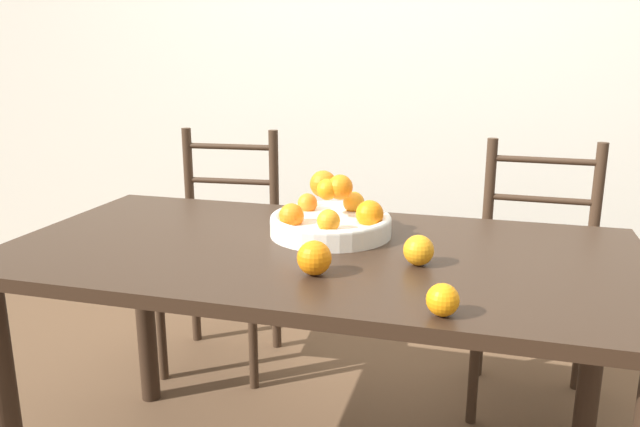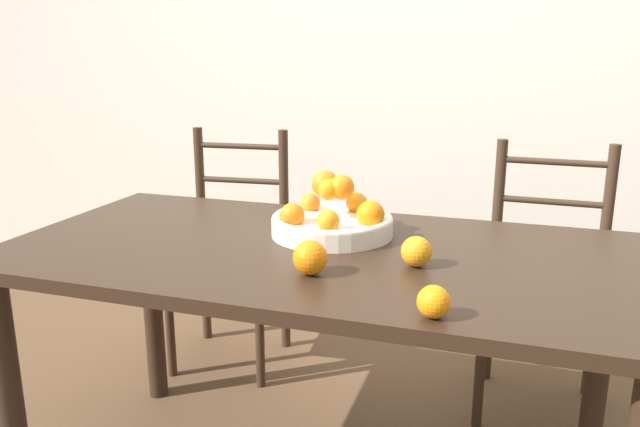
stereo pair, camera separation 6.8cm
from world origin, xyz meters
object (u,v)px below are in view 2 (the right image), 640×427
chair_left (232,255)px  chair_right (545,288)px  orange_loose_0 (434,302)px  orange_loose_1 (416,252)px  fruit_bowl (332,219)px  orange_loose_2 (310,258)px

chair_left → chair_right: 1.24m
orange_loose_0 → chair_left: bearing=132.0°
orange_loose_1 → chair_left: size_ratio=0.08×
orange_loose_0 → orange_loose_1: (-0.08, 0.29, 0.00)m
fruit_bowl → orange_loose_1: 0.34m
chair_right → orange_loose_1: bearing=-111.8°
orange_loose_0 → orange_loose_1: size_ratio=0.88×
orange_loose_2 → chair_right: chair_right is taller
orange_loose_1 → orange_loose_2: bearing=-149.3°
orange_loose_2 → orange_loose_0: bearing=-26.8°
chair_left → orange_loose_1: bearing=-46.8°
orange_loose_1 → chair_right: chair_right is taller
fruit_bowl → chair_left: 0.94m
orange_loose_2 → chair_left: size_ratio=0.08×
fruit_bowl → orange_loose_2: 0.33m
fruit_bowl → chair_right: size_ratio=0.36×
orange_loose_1 → chair_right: 0.94m
orange_loose_0 → orange_loose_2: bearing=153.2°
chair_left → fruit_bowl: bearing=-49.3°
fruit_bowl → orange_loose_2: size_ratio=4.21×
fruit_bowl → orange_loose_1: (0.28, -0.19, -0.01)m
orange_loose_1 → orange_loose_2: size_ratio=0.92×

